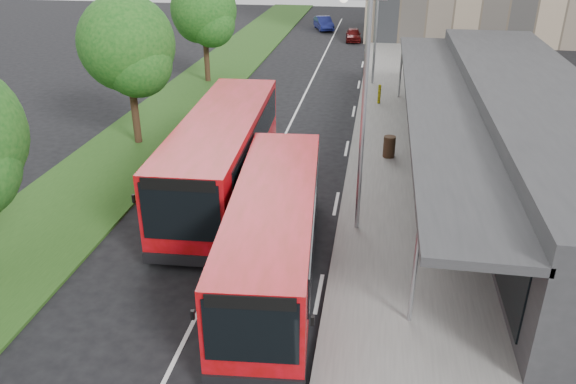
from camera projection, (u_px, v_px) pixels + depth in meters
name	position (u px, v px, depth m)	size (l,w,h in m)	color
ground	(229.00, 249.00, 19.02)	(120.00, 120.00, 0.00)	black
pavement	(400.00, 93.00, 35.87)	(5.00, 80.00, 0.15)	slate
grass_verge	(204.00, 85.00, 37.77)	(5.00, 80.00, 0.10)	#224817
lane_centre_line	(295.00, 114.00, 32.33)	(0.12, 70.00, 0.01)	silver
kerb_dashes	(356.00, 97.00, 35.40)	(0.12, 56.00, 0.01)	silver
station_building	(525.00, 131.00, 23.65)	(7.70, 26.00, 4.00)	#2E2E31
tree_mid	(128.00, 50.00, 26.06)	(4.48, 4.48, 7.17)	#352215
tree_far	(204.00, 15.00, 36.78)	(4.35, 4.35, 6.93)	#352215
lamp_post_near	(361.00, 103.00, 18.14)	(1.44, 0.28, 8.00)	#9B9EA4
lamp_post_far	(376.00, 13.00, 35.89)	(1.44, 0.28, 8.00)	#9B9EA4
bus_main	(274.00, 233.00, 17.05)	(3.42, 10.32, 2.87)	red
bus_second	(223.00, 155.00, 22.19)	(3.48, 11.64, 3.26)	red
litter_bin	(389.00, 147.00, 25.87)	(0.55, 0.55, 0.99)	#342315
bollard	(379.00, 94.00, 33.45)	(0.18, 0.18, 1.13)	#FFF30D
car_near	(353.00, 35.00, 51.56)	(1.36, 3.39, 1.15)	#4F0B0B
car_far	(324.00, 23.00, 56.85)	(1.37, 3.93, 1.30)	navy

